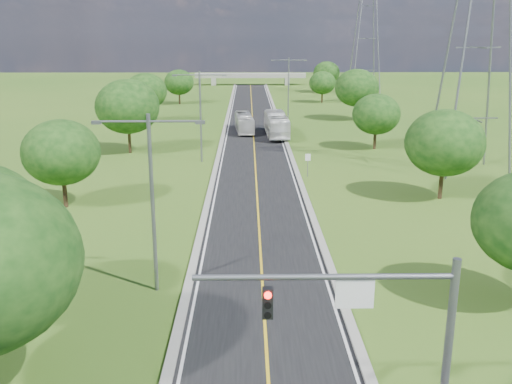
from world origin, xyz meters
The scene contains 23 objects.
ground centered at (0.00, 60.00, 0.00)m, with size 260.00×260.00×0.00m, color #335B19.
road centered at (0.00, 66.00, 0.03)m, with size 8.00×150.00×0.06m, color black.
curb_left centered at (-4.25, 66.00, 0.11)m, with size 0.50×150.00×0.22m, color gray.
curb_right centered at (4.25, 66.00, 0.11)m, with size 0.50×150.00×0.22m, color gray.
signal_mast centered at (3.68, -1.00, 4.91)m, with size 8.54×0.33×7.20m.
speed_limit_sign centered at (5.20, 37.98, 1.60)m, with size 0.55×0.09×2.40m.
overpass centered at (0.00, 140.00, 2.41)m, with size 30.00×3.00×3.20m.
streetlight_near_left centered at (-6.00, 12.00, 5.94)m, with size 5.90×0.25×10.00m.
streetlight_mid_left centered at (-6.00, 45.00, 5.94)m, with size 5.90×0.25×10.00m.
streetlight_far_right centered at (6.00, 78.00, 5.94)m, with size 5.90×0.25×10.00m.
power_tower_near centered at (22.00, 40.00, 14.01)m, with size 9.00×6.40×28.00m.
power_tower_far centered at (26.00, 115.00, 14.01)m, with size 9.00×6.40×28.00m.
tree_lb centered at (-16.00, 28.00, 4.64)m, with size 6.30×6.30×7.33m.
tree_lc centered at (-15.00, 50.00, 5.58)m, with size 7.56×7.56×8.79m.
tree_ld centered at (-17.00, 74.00, 4.95)m, with size 6.72×6.72×7.82m.
tree_le centered at (-14.50, 98.00, 4.33)m, with size 5.88×5.88×6.84m.
tree_rb centered at (16.00, 30.00, 4.95)m, with size 6.72×6.72×7.82m.
tree_rc centered at (15.00, 52.00, 4.33)m, with size 5.88×5.88×6.84m.
tree_rd centered at (17.00, 76.00, 5.27)m, with size 7.14×7.14×8.30m.
tree_re centered at (14.50, 100.00, 4.02)m, with size 5.46×5.46×6.35m.
tree_rf centered at (18.00, 120.00, 4.64)m, with size 6.30×6.30×7.33m.
bus_outbound centered at (3.20, 61.00, 1.67)m, with size 2.71×11.60×3.23m, color silver.
bus_inbound centered at (-1.31, 64.48, 1.38)m, with size 2.21×9.44×2.63m, color silver.
Camera 1 is at (-0.82, -17.66, 14.12)m, focal length 40.00 mm.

